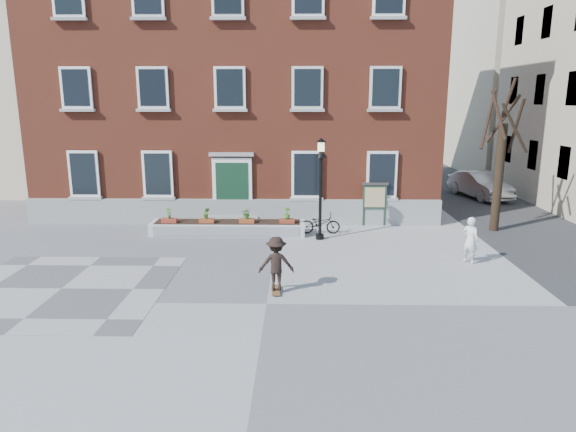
{
  "coord_description": "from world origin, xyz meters",
  "views": [
    {
      "loc": [
        0.83,
        -12.85,
        5.38
      ],
      "look_at": [
        0.5,
        4.0,
        1.5
      ],
      "focal_mm": 32.0,
      "sensor_mm": 36.0,
      "label": 1
    }
  ],
  "objects_px": {
    "lamp_post": "(321,175)",
    "notice_board": "(375,197)",
    "bicycle": "(320,223)",
    "bystander": "(470,240)",
    "parked_car": "(480,185)",
    "skateboarder": "(276,264)"
  },
  "relations": [
    {
      "from": "bicycle",
      "to": "skateboarder",
      "type": "height_order",
      "value": "skateboarder"
    },
    {
      "from": "bystander",
      "to": "notice_board",
      "type": "bearing_deg",
      "value": -17.8
    },
    {
      "from": "bystander",
      "to": "skateboarder",
      "type": "distance_m",
      "value": 6.91
    },
    {
      "from": "parked_car",
      "to": "bystander",
      "type": "bearing_deg",
      "value": -124.18
    },
    {
      "from": "bicycle",
      "to": "lamp_post",
      "type": "bearing_deg",
      "value": 178.18
    },
    {
      "from": "lamp_post",
      "to": "parked_car",
      "type": "bearing_deg",
      "value": 43.52
    },
    {
      "from": "parked_car",
      "to": "bystander",
      "type": "height_order",
      "value": "bystander"
    },
    {
      "from": "bicycle",
      "to": "bystander",
      "type": "distance_m",
      "value": 6.1
    },
    {
      "from": "bicycle",
      "to": "notice_board",
      "type": "height_order",
      "value": "notice_board"
    },
    {
      "from": "bicycle",
      "to": "notice_board",
      "type": "bearing_deg",
      "value": -58.94
    },
    {
      "from": "notice_board",
      "to": "bicycle",
      "type": "bearing_deg",
      "value": -149.9
    },
    {
      "from": "lamp_post",
      "to": "bystander",
      "type": "bearing_deg",
      "value": -30.63
    },
    {
      "from": "bicycle",
      "to": "parked_car",
      "type": "bearing_deg",
      "value": -48.32
    },
    {
      "from": "bystander",
      "to": "lamp_post",
      "type": "xyz_separation_m",
      "value": [
        -4.86,
        2.88,
        1.75
      ]
    },
    {
      "from": "bystander",
      "to": "lamp_post",
      "type": "relative_size",
      "value": 0.4
    },
    {
      "from": "bicycle",
      "to": "lamp_post",
      "type": "height_order",
      "value": "lamp_post"
    },
    {
      "from": "lamp_post",
      "to": "notice_board",
      "type": "height_order",
      "value": "lamp_post"
    },
    {
      "from": "parked_car",
      "to": "skateboarder",
      "type": "height_order",
      "value": "skateboarder"
    },
    {
      "from": "lamp_post",
      "to": "notice_board",
      "type": "distance_m",
      "value": 3.53
    },
    {
      "from": "bystander",
      "to": "notice_board",
      "type": "xyz_separation_m",
      "value": [
        -2.44,
        5.11,
        0.47
      ]
    },
    {
      "from": "parked_car",
      "to": "notice_board",
      "type": "distance_m",
      "value": 9.35
    },
    {
      "from": "bicycle",
      "to": "notice_board",
      "type": "distance_m",
      "value": 2.88
    }
  ]
}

